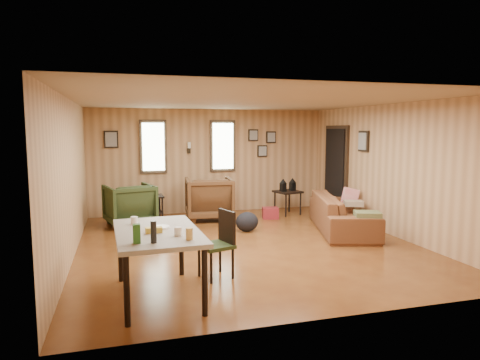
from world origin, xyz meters
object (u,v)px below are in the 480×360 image
object	(u,v)px
recliner_green	(130,203)
dining_table	(157,237)
recliner_brown	(209,196)
side_table	(288,190)
end_table	(151,203)
sofa	(342,207)

from	to	relation	value
recliner_green	dining_table	distance (m)	4.00
dining_table	recliner_brown	bearing A→B (deg)	68.29
dining_table	side_table	bearing A→B (deg)	49.28
recliner_green	end_table	size ratio (longest dim) A/B	1.40
recliner_brown	recliner_green	size ratio (longest dim) A/B	1.09
sofa	recliner_green	bearing A→B (deg)	84.33
end_table	dining_table	size ratio (longest dim) A/B	0.42
side_table	dining_table	size ratio (longest dim) A/B	0.53
sofa	dining_table	size ratio (longest dim) A/B	1.48
recliner_green	sofa	bearing A→B (deg)	142.39
recliner_brown	dining_table	bearing A→B (deg)	75.73
sofa	dining_table	bearing A→B (deg)	139.51
sofa	recliner_brown	distance (m)	2.84
recliner_green	dining_table	bearing A→B (deg)	77.96
sofa	recliner_green	size ratio (longest dim) A/B	2.53
recliner_brown	end_table	xyz separation A→B (m)	(-1.23, 0.20, -0.13)
recliner_brown	recliner_green	distance (m)	1.67
sofa	recliner_brown	bearing A→B (deg)	69.06
end_table	sofa	bearing A→B (deg)	-29.05
end_table	side_table	size ratio (longest dim) A/B	0.79
recliner_brown	side_table	xyz separation A→B (m)	(1.84, 0.04, 0.07)
recliner_brown	side_table	size ratio (longest dim) A/B	1.20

